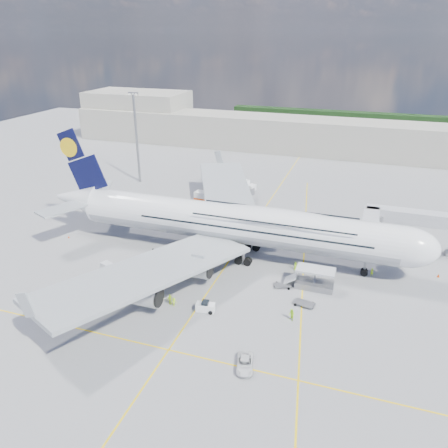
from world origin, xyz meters
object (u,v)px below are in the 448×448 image
(airliner, at_px, (235,223))
(dolly_row_b, at_px, (93,291))
(dolly_back, at_px, (157,252))
(cone_nose, at_px, (438,276))
(cone_wing_left_outer, at_px, (197,192))
(jet_bridge, at_px, (396,221))
(cone_wing_right_outer, at_px, (156,298))
(cone_wing_right_inner, at_px, (121,284))
(dolly_row_c, at_px, (141,266))
(crew_van, at_px, (295,266))
(cargo_loader, at_px, (314,281))
(baggage_tug, at_px, (205,307))
(catering_truck_outer, at_px, (243,187))
(crew_loader, at_px, (291,315))
(crew_wing, at_px, (170,299))
(dolly_nose_far, at_px, (304,303))
(catering_truck_inner, at_px, (206,200))
(service_van, at_px, (245,364))
(crew_nose, at_px, (372,272))
(cone_wing_left_inner, at_px, (247,214))
(dolly_nose_near, at_px, (283,285))
(crew_tug, at_px, (174,302))
(light_mast, at_px, (137,137))
(dolly_row_a, at_px, (107,267))
(cone_tail, at_px, (69,237))

(airliner, relative_size, dolly_row_b, 21.20)
(dolly_back, height_order, cone_nose, cone_nose)
(cone_nose, distance_m, cone_wing_left_outer, 64.25)
(dolly_back, bearing_deg, jet_bridge, -9.65)
(cone_wing_right_outer, bearing_deg, cone_wing_right_inner, 165.03)
(dolly_row_c, xyz_separation_m, cone_wing_right_inner, (-0.19, -6.82, -0.05))
(crew_van, bearing_deg, cargo_loader, -162.42)
(dolly_back, xyz_separation_m, cone_wing_left_outer, (-5.67, 35.53, -0.10))
(baggage_tug, bearing_deg, jet_bridge, 39.82)
(baggage_tug, bearing_deg, catering_truck_outer, 92.77)
(crew_loader, xyz_separation_m, crew_wing, (-19.54, -1.99, -0.08))
(dolly_row_c, relative_size, dolly_back, 0.81)
(dolly_row_c, distance_m, dolly_nose_far, 31.21)
(cargo_loader, distance_m, catering_truck_outer, 49.07)
(jet_bridge, height_order, cone_wing_right_inner, jet_bridge)
(dolly_row_b, distance_m, cone_wing_left_outer, 52.24)
(dolly_row_b, height_order, catering_truck_inner, catering_truck_inner)
(crew_wing, xyz_separation_m, cone_wing_right_inner, (-10.51, 2.36, -0.62))
(catering_truck_inner, xyz_separation_m, service_van, (25.39, -52.50, -1.16))
(dolly_nose_far, relative_size, baggage_tug, 1.16)
(crew_nose, bearing_deg, crew_wing, -168.26)
(dolly_row_c, bearing_deg, cone_wing_left_inner, 68.80)
(dolly_back, bearing_deg, cone_wing_left_outer, 70.36)
(cargo_loader, relative_size, crew_wing, 4.68)
(catering_truck_inner, xyz_separation_m, catering_truck_outer, (5.92, 12.44, 0.03))
(dolly_row_b, bearing_deg, service_van, -3.18)
(dolly_row_c, height_order, crew_van, crew_van)
(dolly_nose_near, bearing_deg, catering_truck_inner, 110.33)
(cone_wing_left_outer, distance_m, cone_wing_right_outer, 52.21)
(dolly_row_c, xyz_separation_m, crew_wing, (10.32, -9.19, 0.57))
(airliner, height_order, crew_loader, airliner)
(jet_bridge, distance_m, cone_wing_left_outer, 54.37)
(crew_wing, relative_size, cone_wing_left_outer, 3.29)
(catering_truck_outer, bearing_deg, dolly_row_c, -75.42)
(cargo_loader, height_order, cone_wing_left_inner, cargo_loader)
(crew_nose, relative_size, crew_tug, 1.00)
(crew_nose, xyz_separation_m, cone_wing_left_outer, (-46.59, 30.93, -0.51))
(light_mast, relative_size, catering_truck_inner, 3.89)
(jet_bridge, bearing_deg, cone_nose, -42.31)
(light_mast, relative_size, crew_tug, 16.44)
(airliner, distance_m, dolly_row_a, 25.26)
(cone_wing_right_outer, bearing_deg, baggage_tug, -2.05)
(catering_truck_outer, bearing_deg, cone_nose, -11.44)
(airliner, xyz_separation_m, crew_loader, (14.70, -17.73, -5.87))
(dolly_row_a, height_order, crew_nose, dolly_row_a)
(cargo_loader, xyz_separation_m, baggage_tug, (-15.21, -12.65, -0.44))
(jet_bridge, xyz_separation_m, dolly_nose_far, (-13.60, -24.01, -6.48))
(cone_nose, relative_size, cone_tail, 1.19)
(cargo_loader, xyz_separation_m, dolly_row_c, (-31.71, -3.43, -0.91))
(crew_van, bearing_deg, light_mast, 33.19)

